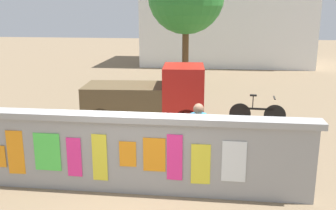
{
  "coord_description": "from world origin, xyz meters",
  "views": [
    {
      "loc": [
        1.39,
        -6.87,
        3.54
      ],
      "look_at": [
        0.33,
        1.68,
        1.35
      ],
      "focal_mm": 41.21,
      "sensor_mm": 36.0,
      "label": 1
    }
  ],
  "objects": [
    {
      "name": "auto_rickshaw_truck",
      "position": [
        -0.55,
        4.42,
        0.9
      ],
      "size": [
        3.7,
        1.75,
        1.85
      ],
      "color": "black",
      "rests_on": "ground"
    },
    {
      "name": "motorcycle",
      "position": [
        2.2,
        2.14,
        0.46
      ],
      "size": [
        1.9,
        0.56,
        0.87
      ],
      "color": "black",
      "rests_on": "ground"
    },
    {
      "name": "building_background",
      "position": [
        1.95,
        18.63,
        3.14
      ],
      "size": [
        10.55,
        5.93,
        6.23
      ],
      "color": "white",
      "rests_on": "ground"
    },
    {
      "name": "person_walking",
      "position": [
        1.07,
        0.82,
        0.99
      ],
      "size": [
        0.46,
        0.46,
        1.62
      ],
      "color": "#BF6626",
      "rests_on": "ground"
    },
    {
      "name": "poster_wall",
      "position": [
        -0.01,
        -0.0,
        0.81
      ],
      "size": [
        6.73,
        0.42,
        1.57
      ],
      "color": "#969696",
      "rests_on": "ground"
    },
    {
      "name": "ground",
      "position": [
        0.0,
        8.0,
        0.0
      ],
      "size": [
        60.0,
        60.0,
        0.0
      ],
      "primitive_type": "plane",
      "color": "#7A664C"
    },
    {
      "name": "bicycle_near",
      "position": [
        2.71,
        4.81,
        0.36
      ],
      "size": [
        1.71,
        0.44,
        0.95
      ],
      "color": "black",
      "rests_on": "ground"
    }
  ]
}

